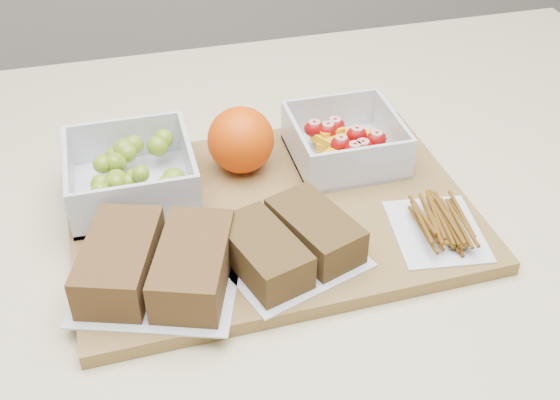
% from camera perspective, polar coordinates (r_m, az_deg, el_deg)
% --- Properties ---
extents(cutting_board, '(0.43, 0.31, 0.02)m').
position_cam_1_polar(cutting_board, '(0.75, -0.71, -1.13)').
color(cutting_board, olive).
rests_on(cutting_board, counter).
extents(grape_container, '(0.13, 0.13, 0.06)m').
position_cam_1_polar(grape_container, '(0.77, -11.93, 2.11)').
color(grape_container, silver).
rests_on(grape_container, cutting_board).
extents(fruit_container, '(0.12, 0.12, 0.05)m').
position_cam_1_polar(fruit_container, '(0.82, 5.27, 4.61)').
color(fruit_container, silver).
rests_on(fruit_container, cutting_board).
extents(orange, '(0.08, 0.08, 0.08)m').
position_cam_1_polar(orange, '(0.79, -3.20, 4.90)').
color(orange, '#E34805').
rests_on(orange, cutting_board).
extents(sandwich_bag_left, '(0.18, 0.17, 0.05)m').
position_cam_1_polar(sandwich_bag_left, '(0.66, -9.99, -5.13)').
color(sandwich_bag_left, silver).
rests_on(sandwich_bag_left, cutting_board).
extents(sandwich_bag_center, '(0.16, 0.15, 0.04)m').
position_cam_1_polar(sandwich_bag_center, '(0.68, 0.78, -3.48)').
color(sandwich_bag_center, silver).
rests_on(sandwich_bag_center, cutting_board).
extents(pretzel_bag, '(0.10, 0.12, 0.02)m').
position_cam_1_polar(pretzel_bag, '(0.73, 12.71, -1.83)').
color(pretzel_bag, silver).
rests_on(pretzel_bag, cutting_board).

